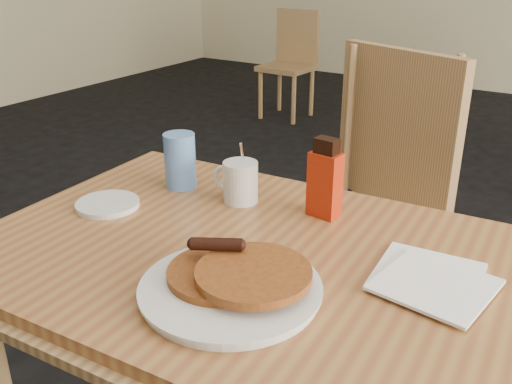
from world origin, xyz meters
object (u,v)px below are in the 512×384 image
coffee_mug (240,181)px  main_table (256,272)px  pancake_plate (233,283)px  chair_wall_extra (292,55)px  syrup_bottle (325,181)px  chair_main_far (380,187)px  blue_tumbler (180,161)px

coffee_mug → main_table: bearing=-30.8°
pancake_plate → chair_wall_extra: bearing=117.4°
main_table → syrup_bottle: 0.25m
chair_main_far → chair_wall_extra: 3.05m
pancake_plate → syrup_bottle: (-0.01, 0.36, 0.06)m
main_table → blue_tumbler: bearing=151.5°
pancake_plate → coffee_mug: coffee_mug is taller
chair_main_far → pancake_plate: bearing=-63.5°
syrup_bottle → blue_tumbler: (-0.37, -0.04, -0.01)m
chair_main_far → syrup_bottle: size_ratio=5.76×
chair_wall_extra → pancake_plate: 3.87m
pancake_plate → coffee_mug: 0.38m
blue_tumbler → main_table: bearing=-28.5°
chair_main_far → pancake_plate: 0.92m
chair_main_far → main_table: bearing=-65.9°
coffee_mug → blue_tumbler: 0.17m
chair_main_far → chair_wall_extra: chair_main_far is taller
chair_main_far → syrup_bottle: chair_main_far is taller
coffee_mug → chair_wall_extra: bearing=134.7°
main_table → coffee_mug: coffee_mug is taller
chair_wall_extra → blue_tumbler: (1.40, -3.11, 0.32)m
main_table → coffee_mug: bearing=131.4°
main_table → syrup_bottle: bearing=80.6°
main_table → chair_wall_extra: (-1.74, 3.29, -0.21)m
chair_main_far → pancake_plate: size_ratio=3.27×
main_table → chair_main_far: 0.77m
chair_wall_extra → coffee_mug: size_ratio=5.60×
pancake_plate → blue_tumbler: size_ratio=2.32×
coffee_mug → syrup_bottle: bearing=27.4°
coffee_mug → blue_tumbler: size_ratio=1.12×
coffee_mug → chair_main_far: bearing=94.9°
syrup_bottle → chair_main_far: bearing=103.3°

